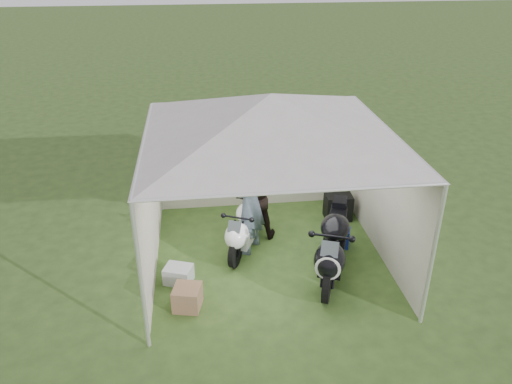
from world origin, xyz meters
TOP-DOWN VIEW (x-y plane):
  - ground at (0.00, 0.00)m, footprint 80.00×80.00m
  - canopy_tent at (-0.00, 0.03)m, footprint 5.66×5.66m
  - motorcycle_white at (-0.40, 0.27)m, footprint 0.96×1.70m
  - motorcycle_black at (0.96, -0.71)m, footprint 1.06×2.10m
  - paddock_stand at (1.31, 0.22)m, footprint 0.53×0.43m
  - person_dark_jacket at (-0.18, 0.74)m, footprint 0.84×0.66m
  - person_blue_jacket at (-0.31, 0.27)m, footprint 0.76×0.86m
  - equipment_box at (1.60, 1.21)m, footprint 0.55×0.44m
  - crate_0 at (-1.60, -0.57)m, footprint 0.53×0.47m
  - crate_1 at (-1.45, -1.23)m, footprint 0.49×0.49m

SIDE VIEW (x-z plane):
  - ground at x=0.00m, z-range 0.00..0.00m
  - crate_0 at x=-1.60m, z-range 0.00..0.29m
  - paddock_stand at x=1.31m, z-range 0.00..0.34m
  - crate_1 at x=-1.45m, z-range 0.00..0.37m
  - equipment_box at x=1.60m, z-range 0.00..0.53m
  - motorcycle_white at x=-0.40m, z-range 0.05..0.95m
  - motorcycle_black at x=0.96m, z-range 0.06..1.14m
  - person_dark_jacket at x=-0.18m, z-range 0.00..1.69m
  - person_blue_jacket at x=-0.31m, z-range 0.00..1.99m
  - canopy_tent at x=0.00m, z-range 1.08..4.08m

